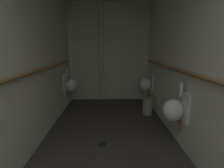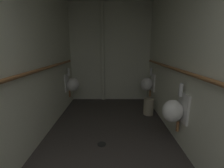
% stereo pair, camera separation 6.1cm
% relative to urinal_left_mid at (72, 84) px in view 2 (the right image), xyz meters
% --- Properties ---
extents(floor, '(2.36, 4.70, 0.08)m').
position_rel_urinal_left_mid_xyz_m(floor, '(0.97, -1.71, -0.64)').
color(floor, '#383330').
rests_on(floor, ground).
extents(wall_left, '(0.06, 4.70, 2.70)m').
position_rel_urinal_left_mid_xyz_m(wall_left, '(-0.18, -1.71, 0.74)').
color(wall_left, beige).
rests_on(wall_left, ground).
extents(wall_right, '(0.06, 4.70, 2.70)m').
position_rel_urinal_left_mid_xyz_m(wall_right, '(2.12, -1.71, 0.74)').
color(wall_right, beige).
rests_on(wall_right, ground).
extents(wall_back, '(2.36, 0.06, 2.70)m').
position_rel_urinal_left_mid_xyz_m(wall_back, '(0.97, 0.61, 0.74)').
color(wall_back, beige).
rests_on(wall_back, ground).
extents(urinal_left_mid, '(0.32, 0.30, 0.76)m').
position_rel_urinal_left_mid_xyz_m(urinal_left_mid, '(0.00, 0.00, 0.00)').
color(urinal_left_mid, white).
extents(urinal_right_mid, '(0.32, 0.30, 0.76)m').
position_rel_urinal_left_mid_xyz_m(urinal_right_mid, '(1.94, -1.67, 0.00)').
color(urinal_right_mid, white).
extents(urinal_right_far, '(0.32, 0.30, 0.76)m').
position_rel_urinal_left_mid_xyz_m(urinal_right_far, '(1.94, 0.03, 0.00)').
color(urinal_right_far, white).
extents(supply_pipe_left, '(0.06, 3.91, 0.06)m').
position_rel_urinal_left_mid_xyz_m(supply_pipe_left, '(-0.09, -1.72, 0.57)').
color(supply_pipe_left, '#936038').
extents(supply_pipe_right, '(0.06, 3.93, 0.06)m').
position_rel_urinal_left_mid_xyz_m(supply_pipe_right, '(2.03, -1.70, 0.57)').
color(supply_pipe_right, '#936038').
extents(standpipe_back_wall, '(0.09, 0.09, 2.65)m').
position_rel_urinal_left_mid_xyz_m(standpipe_back_wall, '(0.77, 0.50, 0.74)').
color(standpipe_back_wall, beige).
rests_on(standpipe_back_wall, ground).
extents(floor_drain, '(0.14, 0.14, 0.01)m').
position_rel_urinal_left_mid_xyz_m(floor_drain, '(0.85, -1.62, -0.60)').
color(floor_drain, black).
rests_on(floor_drain, ground).
extents(waste_bin, '(0.23, 0.23, 0.38)m').
position_rel_urinal_left_mid_xyz_m(waste_bin, '(1.86, -0.49, -0.42)').
color(waste_bin, '#9E937A').
rests_on(waste_bin, ground).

